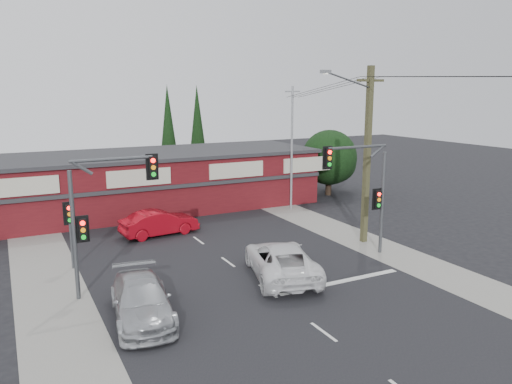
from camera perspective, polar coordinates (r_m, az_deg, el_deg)
name	(u,v)px	position (r m, az deg, el deg)	size (l,w,h in m)	color
ground	(258,284)	(23.07, 0.22, -10.48)	(120.00, 120.00, 0.00)	black
road_strip	(216,253)	(27.33, -4.65, -6.96)	(14.00, 70.00, 0.01)	black
verge_left	(47,279)	(25.53, -22.78, -9.19)	(3.00, 70.00, 0.02)	gray
verge_right	(343,233)	(31.42, 9.86, -4.63)	(3.00, 70.00, 0.02)	gray
stop_line	(340,282)	(23.63, 9.61, -10.06)	(6.50, 0.35, 0.01)	silver
white_suv	(281,260)	(23.70, 2.91, -7.77)	(2.72, 5.90, 1.64)	white
silver_suv	(142,300)	(20.02, -12.94, -11.96)	(2.13, 5.24, 1.52)	#AEB1B3
red_sedan	(159,223)	(30.92, -10.99, -3.47)	(1.63, 4.68, 1.54)	#A20A16
lane_dashes	(199,240)	(29.63, -6.59, -5.51)	(0.12, 52.79, 0.01)	silver
shop_building	(140,181)	(37.62, -13.16, 1.21)	(27.30, 8.40, 4.22)	#501015
tree_cluster	(328,160)	(42.68, 8.23, 3.62)	(5.90, 5.10, 5.50)	#2D2116
conifer_near	(168,127)	(45.14, -10.00, 7.28)	(1.80, 1.80, 9.25)	#2D2116
conifer_far	(197,125)	(48.16, -6.71, 7.62)	(1.80, 1.80, 9.25)	#2D2116
traffic_mast_left	(99,206)	(21.79, -17.49, -1.51)	(3.77, 0.27, 5.97)	#47494C
traffic_mast_right	(366,183)	(26.49, 12.50, 1.01)	(3.96, 0.27, 5.97)	#47494C
pedestal_signal	(70,221)	(25.90, -20.51, -3.17)	(0.55, 0.27, 3.38)	#47494C
utility_pole	(366,150)	(28.74, 12.42, 4.74)	(4.38, 0.59, 10.00)	#4A4829
steel_pole	(292,146)	(36.50, 4.11, 5.25)	(1.20, 0.16, 9.00)	gray
power_lines	(449,82)	(24.69, 21.22, 11.68)	(2.01, 29.00, 1.22)	black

